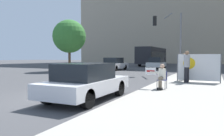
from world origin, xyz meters
The scene contains 12 objects.
ground_plane centered at (0.00, 0.00, 0.00)m, with size 160.00×160.00×0.00m, color #444447.
sidewalk_curb centered at (4.11, 15.00, 0.07)m, with size 3.67×90.00×0.13m, color #A8A399.
seated_protester centered at (3.15, 3.22, 0.75)m, with size 0.98×0.77×1.16m.
jogger_on_sidewalk centered at (3.95, 6.25, 1.07)m, with size 0.34×0.34×1.83m.
pedestrian_behind centered at (3.64, 7.70, 1.00)m, with size 0.34×0.34×1.71m.
protest_banner centered at (4.53, 6.71, 1.00)m, with size 2.39×0.06×1.64m.
traffic_light_pole centered at (1.79, 13.30, 3.78)m, with size 2.42×2.19×5.42m.
parked_car_curbside centered at (0.99, 0.16, 0.69)m, with size 1.82×4.11×1.38m.
car_on_road_nearest centered at (-5.44, 16.92, 0.75)m, with size 1.85×4.60×1.51m.
car_on_road_midblock centered at (-1.62, 22.31, 0.76)m, with size 1.83×4.23×1.53m.
city_bus_on_road centered at (-4.56, 31.38, 1.84)m, with size 2.60×11.76×3.18m.
street_tree_near_curb centered at (-9.31, 13.31, 3.87)m, with size 3.69×3.69×5.73m.
Camera 1 is at (5.33, -6.86, 1.64)m, focal length 35.00 mm.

